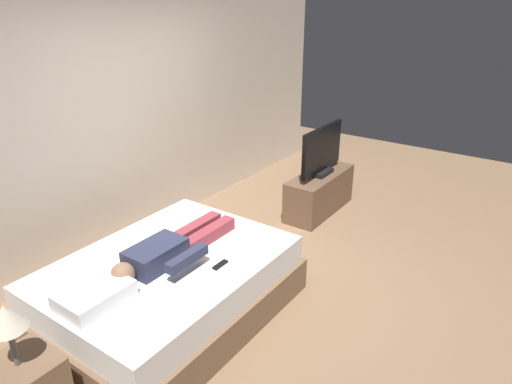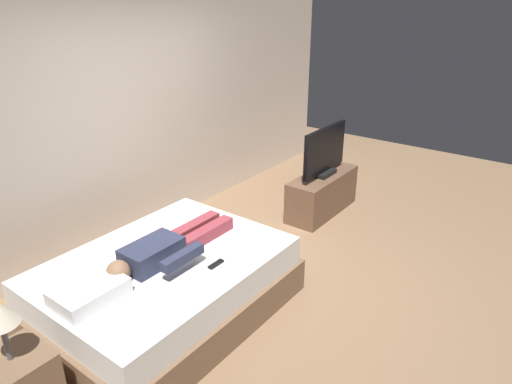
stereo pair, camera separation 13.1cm
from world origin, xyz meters
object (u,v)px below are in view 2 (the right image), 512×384
object	(u,v)px
tv_stand	(322,194)
person	(166,248)
remote	(216,264)
pillow	(89,292)
tv	(325,152)
bed	(166,286)

from	to	relation	value
tv_stand	person	bearing A→B (deg)	178.53
person	remote	size ratio (longest dim) A/B	8.40
pillow	tv_stand	xyz separation A→B (m)	(3.21, -0.07, -0.35)
tv	bed	bearing A→B (deg)	178.33
pillow	tv_stand	distance (m)	3.23
bed	tv	bearing A→B (deg)	-1.67
pillow	tv	xyz separation A→B (m)	(3.21, -0.07, 0.18)
tv_stand	bed	bearing A→B (deg)	178.33
bed	tv_stand	distance (m)	2.53
tv_stand	tv	world-z (taller)	tv
pillow	tv	world-z (taller)	tv
pillow	remote	world-z (taller)	pillow
bed	remote	world-z (taller)	remote
tv	tv_stand	bearing A→B (deg)	165.96
pillow	tv_stand	bearing A→B (deg)	-1.31
bed	pillow	distance (m)	0.76
person	bed	bearing A→B (deg)	161.69
bed	remote	distance (m)	0.53
bed	person	distance (m)	0.36
pillow	tv_stand	world-z (taller)	pillow
pillow	remote	xyz separation A→B (m)	(0.87, -0.41, -0.05)
bed	tv	xyz separation A→B (m)	(2.52, -0.07, 0.52)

